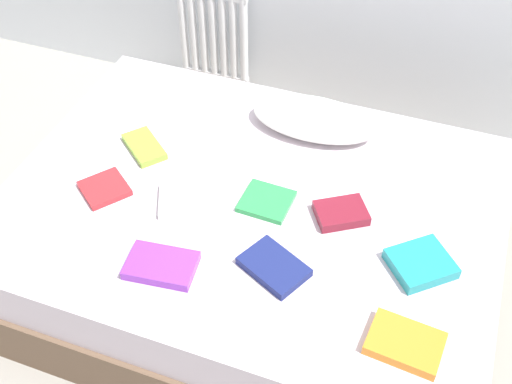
{
  "coord_description": "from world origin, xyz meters",
  "views": [
    {
      "loc": [
        0.63,
        -1.68,
        2.31
      ],
      "look_at": [
        0.0,
        0.05,
        0.48
      ],
      "focal_mm": 44.74,
      "sensor_mm": 36.0,
      "label": 1
    }
  ],
  "objects_px": {
    "bed": "(252,238)",
    "textbook_red": "(105,188)",
    "textbook_white": "(185,200)",
    "radiator": "(213,36)",
    "textbook_lime": "(144,147)",
    "textbook_maroon": "(341,213)",
    "textbook_orange": "(405,343)",
    "textbook_navy": "(274,267)",
    "textbook_green": "(266,201)",
    "pillow": "(314,119)",
    "textbook_purple": "(161,265)",
    "textbook_teal": "(421,264)"
  },
  "relations": [
    {
      "from": "textbook_red",
      "to": "textbook_green",
      "type": "distance_m",
      "value": 0.66
    },
    {
      "from": "textbook_purple",
      "to": "textbook_white",
      "type": "bearing_deg",
      "value": 93.3
    },
    {
      "from": "bed",
      "to": "textbook_navy",
      "type": "xyz_separation_m",
      "value": [
        0.2,
        -0.32,
        0.27
      ]
    },
    {
      "from": "textbook_navy",
      "to": "textbook_lime",
      "type": "height_order",
      "value": "textbook_navy"
    },
    {
      "from": "textbook_lime",
      "to": "textbook_teal",
      "type": "relative_size",
      "value": 1.07
    },
    {
      "from": "textbook_purple",
      "to": "textbook_teal",
      "type": "relative_size",
      "value": 1.19
    },
    {
      "from": "bed",
      "to": "pillow",
      "type": "height_order",
      "value": "pillow"
    },
    {
      "from": "pillow",
      "to": "textbook_purple",
      "type": "relative_size",
      "value": 2.26
    },
    {
      "from": "radiator",
      "to": "textbook_navy",
      "type": "relative_size",
      "value": 2.39
    },
    {
      "from": "textbook_maroon",
      "to": "textbook_teal",
      "type": "height_order",
      "value": "textbook_teal"
    },
    {
      "from": "textbook_orange",
      "to": "textbook_white",
      "type": "distance_m",
      "value": 1.0
    },
    {
      "from": "radiator",
      "to": "textbook_green",
      "type": "distance_m",
      "value": 1.43
    },
    {
      "from": "textbook_navy",
      "to": "textbook_white",
      "type": "height_order",
      "value": "textbook_navy"
    },
    {
      "from": "textbook_red",
      "to": "textbook_green",
      "type": "xyz_separation_m",
      "value": [
        0.64,
        0.16,
        -0.0
      ]
    },
    {
      "from": "textbook_green",
      "to": "textbook_purple",
      "type": "bearing_deg",
      "value": -116.99
    },
    {
      "from": "textbook_red",
      "to": "textbook_navy",
      "type": "xyz_separation_m",
      "value": [
        0.77,
        -0.15,
        0.0
      ]
    },
    {
      "from": "textbook_orange",
      "to": "textbook_navy",
      "type": "distance_m",
      "value": 0.52
    },
    {
      "from": "textbook_green",
      "to": "textbook_teal",
      "type": "bearing_deg",
      "value": -8.12
    },
    {
      "from": "textbook_purple",
      "to": "textbook_teal",
      "type": "height_order",
      "value": "textbook_teal"
    },
    {
      "from": "textbook_white",
      "to": "textbook_lime",
      "type": "bearing_deg",
      "value": 118.54
    },
    {
      "from": "textbook_navy",
      "to": "textbook_red",
      "type": "bearing_deg",
      "value": -164.98
    },
    {
      "from": "radiator",
      "to": "pillow",
      "type": "bearing_deg",
      "value": -41.58
    },
    {
      "from": "radiator",
      "to": "textbook_purple",
      "type": "bearing_deg",
      "value": -73.11
    },
    {
      "from": "textbook_white",
      "to": "radiator",
      "type": "bearing_deg",
      "value": 84.71
    },
    {
      "from": "textbook_navy",
      "to": "textbook_lime",
      "type": "bearing_deg",
      "value": 175.61
    },
    {
      "from": "radiator",
      "to": "textbook_purple",
      "type": "height_order",
      "value": "radiator"
    },
    {
      "from": "textbook_purple",
      "to": "textbook_lime",
      "type": "distance_m",
      "value": 0.67
    },
    {
      "from": "textbook_navy",
      "to": "textbook_lime",
      "type": "distance_m",
      "value": 0.85
    },
    {
      "from": "textbook_maroon",
      "to": "textbook_red",
      "type": "relative_size",
      "value": 1.13
    },
    {
      "from": "radiator",
      "to": "textbook_navy",
      "type": "xyz_separation_m",
      "value": [
        0.88,
        -1.52,
        0.1
      ]
    },
    {
      "from": "textbook_maroon",
      "to": "textbook_red",
      "type": "height_order",
      "value": "textbook_maroon"
    },
    {
      "from": "pillow",
      "to": "textbook_orange",
      "type": "xyz_separation_m",
      "value": [
        0.59,
        -0.97,
        -0.03
      ]
    },
    {
      "from": "textbook_purple",
      "to": "textbook_white",
      "type": "relative_size",
      "value": 1.21
    },
    {
      "from": "textbook_maroon",
      "to": "textbook_lime",
      "type": "bearing_deg",
      "value": 141.2
    },
    {
      "from": "bed",
      "to": "radiator",
      "type": "xyz_separation_m",
      "value": [
        -0.68,
        1.2,
        0.17
      ]
    },
    {
      "from": "textbook_orange",
      "to": "textbook_lime",
      "type": "relative_size",
      "value": 1.06
    },
    {
      "from": "textbook_maroon",
      "to": "textbook_orange",
      "type": "distance_m",
      "value": 0.59
    },
    {
      "from": "textbook_green",
      "to": "textbook_white",
      "type": "relative_size",
      "value": 0.94
    },
    {
      "from": "textbook_purple",
      "to": "textbook_teal",
      "type": "distance_m",
      "value": 0.93
    },
    {
      "from": "bed",
      "to": "textbook_maroon",
      "type": "relative_size",
      "value": 10.35
    },
    {
      "from": "textbook_red",
      "to": "textbook_lime",
      "type": "distance_m",
      "value": 0.28
    },
    {
      "from": "textbook_teal",
      "to": "bed",
      "type": "bearing_deg",
      "value": 128.44
    },
    {
      "from": "textbook_maroon",
      "to": "textbook_green",
      "type": "distance_m",
      "value": 0.3
    },
    {
      "from": "pillow",
      "to": "textbook_teal",
      "type": "xyz_separation_m",
      "value": [
        0.59,
        -0.63,
        -0.03
      ]
    },
    {
      "from": "textbook_lime",
      "to": "textbook_teal",
      "type": "distance_m",
      "value": 1.25
    },
    {
      "from": "bed",
      "to": "textbook_red",
      "type": "xyz_separation_m",
      "value": [
        -0.57,
        -0.17,
        0.27
      ]
    },
    {
      "from": "bed",
      "to": "textbook_lime",
      "type": "distance_m",
      "value": 0.61
    },
    {
      "from": "bed",
      "to": "pillow",
      "type": "xyz_separation_m",
      "value": [
        0.11,
        0.5,
        0.31
      ]
    },
    {
      "from": "textbook_white",
      "to": "pillow",
      "type": "bearing_deg",
      "value": 37.34
    },
    {
      "from": "pillow",
      "to": "textbook_purple",
      "type": "bearing_deg",
      "value": -106.5
    }
  ]
}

